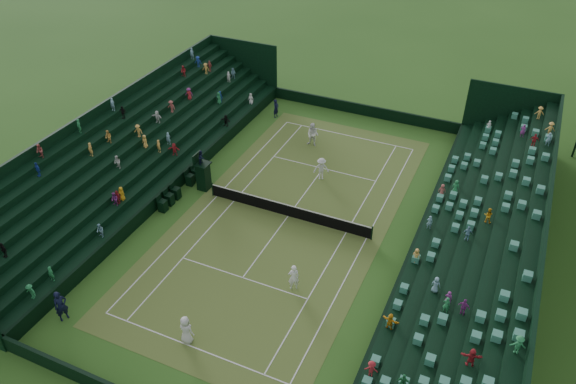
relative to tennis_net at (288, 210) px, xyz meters
name	(u,v)px	position (x,y,z in m)	size (l,w,h in m)	color
ground	(288,216)	(0.00, 0.00, -0.53)	(160.00, 160.00, 0.00)	#2D5B1C
court_surface	(288,216)	(0.00, 0.00, -0.52)	(12.97, 26.77, 0.01)	#3B6F25
perimeter_wall_north	(363,110)	(0.00, 15.88, -0.03)	(17.17, 0.20, 1.00)	black
perimeter_wall_east	(414,245)	(8.48, 0.00, -0.03)	(0.20, 31.77, 1.00)	black
perimeter_wall_west	(180,181)	(-8.48, 0.00, -0.03)	(0.20, 31.77, 1.00)	black
north_grandstand	(488,251)	(12.66, 0.00, 1.02)	(6.60, 32.00, 4.90)	black
south_grandstand	(130,155)	(-12.66, 0.00, 1.02)	(6.60, 32.00, 4.90)	black
tennis_net	(288,210)	(0.00, 0.00, 0.00)	(11.67, 0.10, 1.06)	black
umpire_chair	(203,173)	(-6.79, 0.49, 0.82)	(1.00, 1.00, 3.15)	black
courtside_chairs	(183,186)	(-7.95, -0.42, -0.08)	(0.54, 5.51, 1.18)	black
player_near_west	(186,330)	(-0.40, -11.66, 0.34)	(0.84, 0.55, 1.73)	silver
player_near_east	(294,277)	(3.04, -5.94, 0.35)	(0.64, 0.42, 1.74)	white
player_far_west	(313,135)	(-2.04, 9.26, 0.45)	(0.95, 0.74, 1.95)	white
player_far_east	(321,169)	(0.35, 5.08, 0.34)	(1.12, 0.65, 1.74)	silver
line_judge_north	(276,108)	(-6.77, 12.41, 0.30)	(0.60, 0.39, 1.65)	black
line_judge_south	(61,306)	(-7.26, -13.09, 0.43)	(0.70, 0.46, 1.92)	black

